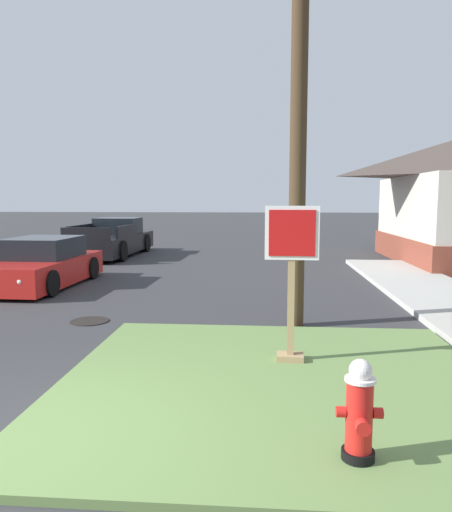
% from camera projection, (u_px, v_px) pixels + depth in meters
% --- Properties ---
extents(ground_plane, '(160.00, 160.00, 0.00)m').
position_uv_depth(ground_plane, '(7.00, 454.00, 4.30)').
color(ground_plane, '#333335').
extents(grass_corner_patch, '(5.20, 4.97, 0.08)m').
position_uv_depth(grass_corner_patch, '(277.00, 382.00, 5.86)').
color(grass_corner_patch, '#668447').
rests_on(grass_corner_patch, ground).
extents(fire_hydrant, '(0.38, 0.34, 0.86)m').
position_uv_depth(fire_hydrant, '(359.00, 413.00, 4.01)').
color(fire_hydrant, black).
rests_on(fire_hydrant, grass_corner_patch).
extents(stop_sign, '(0.71, 0.29, 2.07)m').
position_uv_depth(stop_sign, '(291.00, 288.00, 6.44)').
color(stop_sign, '#A3845B').
rests_on(stop_sign, grass_corner_patch).
extents(manhole_cover, '(0.70, 0.70, 0.02)m').
position_uv_depth(manhole_cover, '(90.00, 321.00, 8.95)').
color(manhole_cover, black).
rests_on(manhole_cover, ground).
extents(parked_sedan_red, '(1.98, 4.18, 1.25)m').
position_uv_depth(parked_sedan_red, '(41.00, 265.00, 12.56)').
color(parked_sedan_red, red).
rests_on(parked_sedan_red, ground).
extents(pickup_truck_black, '(2.13, 5.56, 1.48)m').
position_uv_depth(pickup_truck_black, '(113.00, 240.00, 19.32)').
color(pickup_truck_black, black).
rests_on(pickup_truck_black, ground).
extents(utility_pole, '(1.51, 0.29, 9.52)m').
position_uv_depth(utility_pole, '(300.00, 34.00, 8.06)').
color(utility_pole, '#42301E').
rests_on(utility_pole, ground).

